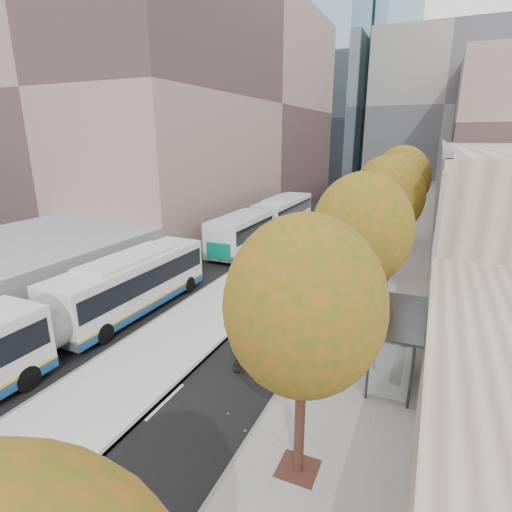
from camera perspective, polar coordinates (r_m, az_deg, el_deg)
The scene contains 15 objects.
bus_platform at distance 40.96m, azimuth 9.23°, elevation 3.95°, with size 4.25×150.00×0.15m, color #BBBBBB.
sidewalk at distance 39.77m, azimuth 20.43°, elevation 2.66°, with size 4.75×150.00×0.08m, color gray.
building_tan at distance 68.51m, azimuth 32.31°, elevation 10.05°, with size 18.00×92.00×8.00m, color gray.
building_midrise at distance 53.21m, azimuth -9.25°, elevation 20.33°, with size 24.00×46.00×25.00m, color gray.
glass_tower_near at distance 92.75m, azimuth 7.97°, elevation 31.63°, with size 20.00×20.00×66.00m, color #7B9CAA.
building_far_block at distance 99.86m, azimuth 25.28°, elevation 18.72°, with size 30.00×18.00×30.00m, color gray.
bus_shelter at distance 16.17m, azimuth 20.20°, elevation -9.33°, with size 1.90×4.40×2.53m.
tree_b at distance 9.90m, azimuth 6.88°, elevation -7.11°, with size 4.00×4.00×6.97m.
tree_c at distance 17.30m, azimuth 14.87°, elevation 3.63°, with size 4.20×4.20×7.28m.
tree_d at distance 26.06m, azimuth 18.29°, elevation 8.11°, with size 4.40×4.40×7.60m.
tree_e at distance 34.94m, azimuth 20.00°, elevation 10.32°, with size 4.60×4.60×7.92m.
bus_near at distance 19.52m, azimuth -24.87°, elevation -7.24°, with size 2.70×17.53×2.92m.
bus_far at distance 36.41m, azimuth 1.68°, elevation 5.12°, with size 2.72×18.30×3.05m.
cyclist at distance 16.46m, azimuth -1.36°, elevation -13.01°, with size 0.86×1.84×2.27m.
distant_car at distance 66.22m, azimuth 12.43°, elevation 9.13°, with size 1.53×3.79×1.29m, color silver.
Camera 1 is at (6.18, -3.68, 9.02)m, focal length 28.00 mm.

